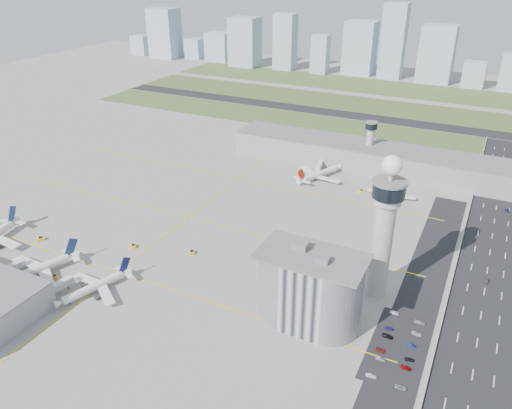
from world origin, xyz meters
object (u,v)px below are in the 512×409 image
at_px(tug_3, 192,252).
at_px(jet_bridge_near_2, 45,296).
at_px(airplane_near_b, 32,266).
at_px(car_hw_2, 507,211).
at_px(car_lot_8, 409,359).
at_px(secondary_tower, 370,140).
at_px(car_lot_0, 371,376).
at_px(car_lot_1, 381,359).
at_px(jet_bridge_far_0, 321,164).
at_px(car_lot_5, 394,313).
at_px(car_lot_6, 401,387).
at_px(car_lot_4, 389,328).
at_px(control_tower, 385,223).
at_px(car_hw_4, 491,168).
at_px(car_lot_2, 380,350).
at_px(car_lot_10, 417,334).
at_px(tug_0, 41,239).
at_px(car_lot_3, 388,336).
at_px(tug_4, 313,176).
at_px(car_lot_11, 420,322).
at_px(tug_5, 361,191).
at_px(car_lot_9, 412,346).
at_px(jet_bridge_far_1, 393,177).
at_px(admin_building, 310,289).
at_px(airplane_near_c, 92,283).
at_px(tug_2, 133,246).
at_px(airplane_far_a, 320,170).
at_px(tug_1, 55,276).
at_px(car_lot_7, 406,368).
at_px(car_hw_1, 487,281).
at_px(airplane_far_b, 391,190).

bearing_deg(tug_3, jet_bridge_near_2, 17.65).
distance_m(airplane_near_b, car_hw_2, 255.47).
bearing_deg(car_lot_8, secondary_tower, 10.50).
relative_size(car_lot_0, car_lot_1, 1.08).
relative_size(jet_bridge_far_0, car_lot_5, 3.91).
bearing_deg(car_lot_0, car_lot_6, -96.72).
xyz_separation_m(car_lot_4, car_lot_6, (10.49, -28.40, -0.04)).
distance_m(car_lot_0, car_hw_2, 163.30).
bearing_deg(control_tower, airplane_near_b, -157.90).
bearing_deg(car_hw_4, car_lot_1, -104.10).
relative_size(car_lot_2, car_lot_10, 0.97).
distance_m(tug_0, car_lot_3, 178.69).
bearing_deg(jet_bridge_near_2, tug_0, 59.52).
bearing_deg(tug_3, car_lot_2, 123.67).
height_order(jet_bridge_near_2, tug_4, jet_bridge_near_2).
bearing_deg(secondary_tower, jet_bridge_far_0, -147.26).
distance_m(car_lot_6, car_lot_11, 37.29).
xyz_separation_m(jet_bridge_far_0, tug_5, (36.22, -26.30, -1.94)).
height_order(secondary_tower, tug_4, secondary_tower).
xyz_separation_m(tug_0, car_hw_2, (215.99, 142.95, -0.43)).
bearing_deg(car_lot_9, control_tower, 39.21).
bearing_deg(car_lot_1, jet_bridge_far_1, 11.15).
xyz_separation_m(admin_building, airplane_near_c, (-90.87, -25.08, -10.06)).
relative_size(airplane_near_c, car_lot_8, 10.90).
height_order(secondary_tower, tug_0, secondary_tower).
bearing_deg(tug_5, tug_2, 106.91).
relative_size(airplane_far_a, car_lot_6, 10.06).
bearing_deg(tug_1, jet_bridge_far_0, 21.19).
relative_size(airplane_near_c, car_lot_6, 9.36).
bearing_deg(car_lot_10, car_lot_7, -173.98).
xyz_separation_m(car_lot_4, car_hw_2, (37.95, 131.09, 0.04)).
distance_m(car_lot_3, car_lot_6, 25.57).
relative_size(airplane_near_b, car_lot_7, 11.24).
relative_size(car_lot_2, car_hw_1, 1.09).
bearing_deg(airplane_far_b, car_lot_0, -170.20).
distance_m(airplane_near_c, car_lot_2, 123.39).
xyz_separation_m(airplane_near_b, car_lot_2, (154.16, 23.32, -5.58)).
height_order(car_lot_10, car_hw_1, car_hw_1).
relative_size(airplane_near_c, car_hw_1, 10.48).
bearing_deg(car_hw_1, car_lot_10, -105.39).
bearing_deg(tug_2, car_lot_10, 140.37).
relative_size(jet_bridge_near_2, tug_4, 4.69).
relative_size(car_lot_8, car_lot_9, 1.05).
relative_size(car_lot_4, car_lot_8, 1.01).
distance_m(airplane_far_a, car_hw_2, 113.36).
xyz_separation_m(control_tower, tug_0, (-167.07, -33.09, -33.98)).
relative_size(control_tower, admin_building, 1.54).
bearing_deg(car_lot_7, admin_building, 73.31).
relative_size(admin_building, car_lot_10, 10.37).
distance_m(tug_4, car_lot_4, 150.80).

